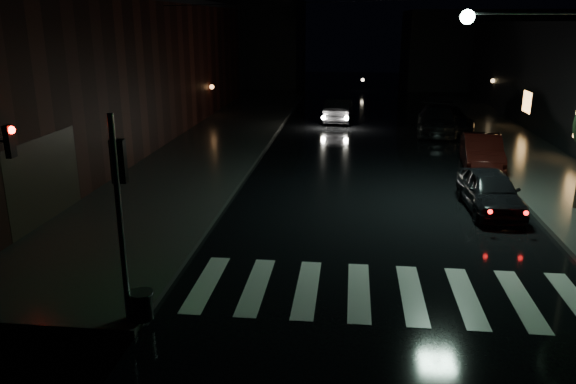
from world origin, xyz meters
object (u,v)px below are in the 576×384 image
(parked_car_a, at_px, (490,191))
(parked_car_b, at_px, (482,152))
(parked_car_c, at_px, (437,120))
(parked_car_d, at_px, (448,119))
(oncoming_car, at_px, (339,110))

(parked_car_a, relative_size, parked_car_b, 0.92)
(parked_car_c, bearing_deg, parked_car_b, -77.61)
(parked_car_b, height_order, parked_car_c, parked_car_c)
(parked_car_a, xyz_separation_m, parked_car_d, (0.92, 14.45, -0.00))
(oncoming_car, bearing_deg, parked_car_a, 111.00)
(parked_car_a, relative_size, parked_car_d, 0.82)
(parked_car_d, bearing_deg, oncoming_car, 158.83)
(parked_car_a, relative_size, parked_car_c, 0.76)
(parked_car_c, bearing_deg, parked_car_d, 56.75)
(parked_car_a, distance_m, oncoming_car, 17.59)
(parked_car_d, bearing_deg, parked_car_a, -94.78)
(parked_car_a, distance_m, parked_car_c, 13.55)
(parked_car_b, relative_size, oncoming_car, 0.98)
(parked_car_c, relative_size, parked_car_d, 1.08)
(parked_car_a, xyz_separation_m, parked_car_b, (0.92, 5.68, 0.04))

